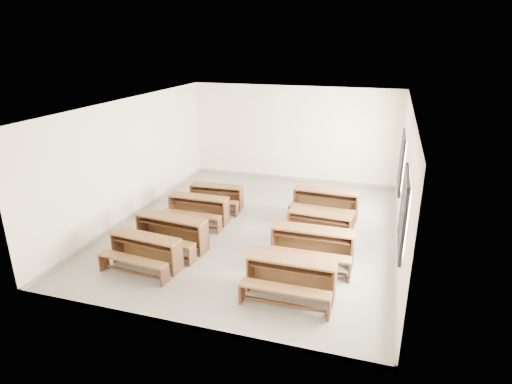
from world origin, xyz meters
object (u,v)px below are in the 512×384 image
(desk_set_5, at_px, (312,244))
(desk_set_7, at_px, (325,202))
(desk_set_1, at_px, (171,230))
(desk_set_4, at_px, (291,275))
(desk_set_2, at_px, (198,208))
(desk_set_3, at_px, (216,195))
(desk_set_6, at_px, (319,225))
(desk_set_0, at_px, (145,249))

(desk_set_5, bearing_deg, desk_set_7, 91.88)
(desk_set_1, distance_m, desk_set_4, 3.29)
(desk_set_2, distance_m, desk_set_3, 1.09)
(desk_set_3, height_order, desk_set_6, desk_set_6)
(desk_set_1, height_order, desk_set_3, desk_set_1)
(desk_set_3, relative_size, desk_set_7, 0.87)
(desk_set_0, distance_m, desk_set_2, 2.51)
(desk_set_0, bearing_deg, desk_set_2, 93.55)
(desk_set_2, xyz_separation_m, desk_set_7, (3.18, 1.31, 0.04))
(desk_set_2, relative_size, desk_set_5, 0.90)
(desk_set_4, relative_size, desk_set_7, 0.94)
(desk_set_0, height_order, desk_set_1, desk_set_1)
(desk_set_0, relative_size, desk_set_5, 0.93)
(desk_set_5, relative_size, desk_set_6, 1.12)
(desk_set_1, relative_size, desk_set_4, 1.07)
(desk_set_3, xyz_separation_m, desk_set_7, (3.11, 0.23, 0.06))
(desk_set_0, xyz_separation_m, desk_set_5, (3.37, 1.23, 0.05))
(desk_set_7, bearing_deg, desk_set_1, -134.27)
(desk_set_4, height_order, desk_set_5, desk_set_5)
(desk_set_1, relative_size, desk_set_2, 1.12)
(desk_set_5, relative_size, desk_set_7, 0.99)
(desk_set_2, bearing_deg, desk_set_3, 86.26)
(desk_set_2, bearing_deg, desk_set_4, -40.14)
(desk_set_2, xyz_separation_m, desk_set_4, (3.13, -2.66, 0.02))
(desk_set_4, bearing_deg, desk_set_2, 139.89)
(desk_set_0, xyz_separation_m, desk_set_1, (0.11, 0.95, 0.04))
(desk_set_0, bearing_deg, desk_set_6, 41.21)
(desk_set_1, bearing_deg, desk_set_5, 10.25)
(desk_set_2, distance_m, desk_set_5, 3.53)
(desk_set_3, relative_size, desk_set_5, 0.88)
(desk_set_1, relative_size, desk_set_7, 1.00)
(desk_set_0, xyz_separation_m, desk_set_3, (0.16, 3.60, -0.02))
(desk_set_4, bearing_deg, desk_set_0, 177.63)
(desk_set_2, height_order, desk_set_5, desk_set_5)
(desk_set_0, distance_m, desk_set_5, 3.59)
(desk_set_2, bearing_deg, desk_set_5, -21.08)
(desk_set_4, bearing_deg, desk_set_5, 83.63)
(desk_set_2, bearing_deg, desk_set_7, 22.69)
(desk_set_0, distance_m, desk_set_3, 3.60)
(desk_set_5, height_order, desk_set_6, desk_set_5)
(desk_set_1, height_order, desk_set_7, desk_set_7)
(desk_set_1, xyz_separation_m, desk_set_4, (3.10, -1.10, -0.01))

